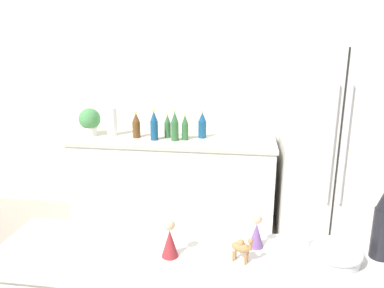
{
  "coord_description": "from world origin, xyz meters",
  "views": [
    {
      "loc": [
        0.18,
        -1.05,
        1.81
      ],
      "look_at": [
        -0.17,
        1.36,
        1.13
      ],
      "focal_mm": 35.0,
      "sensor_mm": 36.0,
      "label": 1
    }
  ],
  "objects_px": {
    "back_bottle_4": "(168,126)",
    "wise_man_figurine_crimson": "(170,241)",
    "refrigerator": "(329,145)",
    "potted_plant": "(90,121)",
    "back_bottle_5": "(202,125)",
    "paper_towel_roll": "(112,122)",
    "fruit_bowl": "(334,254)",
    "wise_man_figurine_blue": "(256,233)",
    "camel_figurine": "(242,247)",
    "back_bottle_2": "(136,125)",
    "back_bottle_3": "(154,126)",
    "back_bottle_1": "(185,128)",
    "back_bottle_0": "(175,126)"
  },
  "relations": [
    {
      "from": "potted_plant",
      "to": "back_bottle_0",
      "type": "relative_size",
      "value": 0.95
    },
    {
      "from": "paper_towel_roll",
      "to": "wise_man_figurine_blue",
      "type": "bearing_deg",
      "value": -55.47
    },
    {
      "from": "potted_plant",
      "to": "back_bottle_3",
      "type": "xyz_separation_m",
      "value": [
        0.67,
        -0.08,
        -0.01
      ]
    },
    {
      "from": "back_bottle_5",
      "to": "camel_figurine",
      "type": "height_order",
      "value": "back_bottle_5"
    },
    {
      "from": "camel_figurine",
      "to": "refrigerator",
      "type": "bearing_deg",
      "value": 69.53
    },
    {
      "from": "wise_man_figurine_blue",
      "to": "fruit_bowl",
      "type": "bearing_deg",
      "value": -12.06
    },
    {
      "from": "paper_towel_roll",
      "to": "back_bottle_1",
      "type": "distance_m",
      "value": 0.75
    },
    {
      "from": "back_bottle_1",
      "to": "back_bottle_2",
      "type": "height_order",
      "value": "back_bottle_2"
    },
    {
      "from": "fruit_bowl",
      "to": "camel_figurine",
      "type": "relative_size",
      "value": 1.96
    },
    {
      "from": "potted_plant",
      "to": "back_bottle_5",
      "type": "height_order",
      "value": "potted_plant"
    },
    {
      "from": "potted_plant",
      "to": "fruit_bowl",
      "type": "xyz_separation_m",
      "value": [
        1.9,
        -2.03,
        -0.07
      ]
    },
    {
      "from": "potted_plant",
      "to": "back_bottle_5",
      "type": "bearing_deg",
      "value": 3.56
    },
    {
      "from": "refrigerator",
      "to": "wise_man_figurine_blue",
      "type": "bearing_deg",
      "value": -110.07
    },
    {
      "from": "fruit_bowl",
      "to": "back_bottle_0",
      "type": "bearing_deg",
      "value": 117.81
    },
    {
      "from": "back_bottle_0",
      "to": "wise_man_figurine_crimson",
      "type": "distance_m",
      "value": 2.05
    },
    {
      "from": "back_bottle_3",
      "to": "refrigerator",
      "type": "bearing_deg",
      "value": 0.39
    },
    {
      "from": "wise_man_figurine_blue",
      "to": "paper_towel_roll",
      "type": "bearing_deg",
      "value": 124.53
    },
    {
      "from": "back_bottle_4",
      "to": "wise_man_figurine_crimson",
      "type": "distance_m",
      "value": 2.17
    },
    {
      "from": "fruit_bowl",
      "to": "wise_man_figurine_blue",
      "type": "distance_m",
      "value": 0.32
    },
    {
      "from": "fruit_bowl",
      "to": "wise_man_figurine_blue",
      "type": "height_order",
      "value": "wise_man_figurine_blue"
    },
    {
      "from": "refrigerator",
      "to": "potted_plant",
      "type": "distance_m",
      "value": 2.29
    },
    {
      "from": "wise_man_figurine_crimson",
      "to": "wise_man_figurine_blue",
      "type": "bearing_deg",
      "value": 19.65
    },
    {
      "from": "back_bottle_1",
      "to": "wise_man_figurine_blue",
      "type": "distance_m",
      "value": 2.04
    },
    {
      "from": "potted_plant",
      "to": "back_bottle_2",
      "type": "distance_m",
      "value": 0.48
    },
    {
      "from": "potted_plant",
      "to": "fruit_bowl",
      "type": "distance_m",
      "value": 2.78
    },
    {
      "from": "paper_towel_roll",
      "to": "back_bottle_4",
      "type": "height_order",
      "value": "paper_towel_roll"
    },
    {
      "from": "back_bottle_0",
      "to": "back_bottle_2",
      "type": "distance_m",
      "value": 0.4
    },
    {
      "from": "refrigerator",
      "to": "paper_towel_roll",
      "type": "height_order",
      "value": "refrigerator"
    },
    {
      "from": "fruit_bowl",
      "to": "wise_man_figurine_crimson",
      "type": "distance_m",
      "value": 0.68
    },
    {
      "from": "back_bottle_5",
      "to": "paper_towel_roll",
      "type": "bearing_deg",
      "value": -177.95
    },
    {
      "from": "back_bottle_3",
      "to": "fruit_bowl",
      "type": "bearing_deg",
      "value": -57.78
    },
    {
      "from": "refrigerator",
      "to": "fruit_bowl",
      "type": "height_order",
      "value": "refrigerator"
    },
    {
      "from": "back_bottle_1",
      "to": "refrigerator",
      "type": "bearing_deg",
      "value": -1.6
    },
    {
      "from": "wise_man_figurine_blue",
      "to": "camel_figurine",
      "type": "bearing_deg",
      "value": -116.16
    },
    {
      "from": "back_bottle_3",
      "to": "wise_man_figurine_blue",
      "type": "distance_m",
      "value": 2.1
    },
    {
      "from": "back_bottle_1",
      "to": "camel_figurine",
      "type": "xyz_separation_m",
      "value": [
        0.57,
        -2.06,
        -0.0
      ]
    },
    {
      "from": "wise_man_figurine_crimson",
      "to": "camel_figurine",
      "type": "bearing_deg",
      "value": 0.26
    },
    {
      "from": "paper_towel_roll",
      "to": "back_bottle_4",
      "type": "xyz_separation_m",
      "value": [
        0.56,
        -0.01,
        -0.03
      ]
    },
    {
      "from": "paper_towel_roll",
      "to": "camel_figurine",
      "type": "xyz_separation_m",
      "value": [
        1.31,
        -2.13,
        -0.03
      ]
    },
    {
      "from": "back_bottle_4",
      "to": "camel_figurine",
      "type": "xyz_separation_m",
      "value": [
        0.75,
        -2.12,
        0.0
      ]
    },
    {
      "from": "back_bottle_2",
      "to": "back_bottle_3",
      "type": "bearing_deg",
      "value": -18.19
    },
    {
      "from": "back_bottle_4",
      "to": "wise_man_figurine_blue",
      "type": "height_order",
      "value": "back_bottle_4"
    },
    {
      "from": "back_bottle_2",
      "to": "wise_man_figurine_blue",
      "type": "relative_size",
      "value": 1.64
    },
    {
      "from": "camel_figurine",
      "to": "wise_man_figurine_blue",
      "type": "bearing_deg",
      "value": 63.84
    },
    {
      "from": "refrigerator",
      "to": "wise_man_figurine_crimson",
      "type": "relative_size",
      "value": 10.8
    },
    {
      "from": "back_bottle_1",
      "to": "back_bottle_4",
      "type": "xyz_separation_m",
      "value": [
        -0.18,
        0.06,
        -0.01
      ]
    },
    {
      "from": "back_bottle_0",
      "to": "back_bottle_3",
      "type": "xyz_separation_m",
      "value": [
        -0.2,
        -0.0,
        0.0
      ]
    },
    {
      "from": "back_bottle_0",
      "to": "back_bottle_3",
      "type": "height_order",
      "value": "back_bottle_3"
    },
    {
      "from": "refrigerator",
      "to": "fruit_bowl",
      "type": "distance_m",
      "value": 2.0
    },
    {
      "from": "paper_towel_roll",
      "to": "wise_man_figurine_crimson",
      "type": "bearing_deg",
      "value": -64.45
    }
  ]
}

